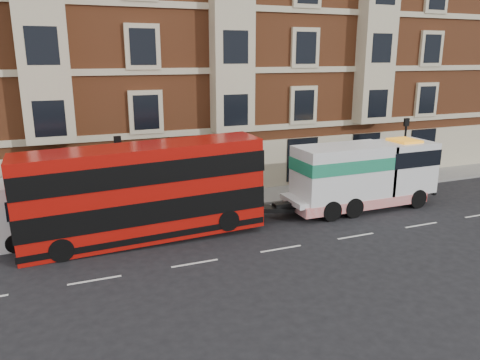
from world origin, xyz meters
name	(u,v)px	position (x,y,z in m)	size (l,w,h in m)	color
ground	(281,249)	(0.00, 0.00, 0.00)	(120.00, 120.00, 0.00)	black
sidewalk	(223,201)	(0.00, 7.50, 0.07)	(90.00, 3.00, 0.15)	slate
victorian_terrace	(191,29)	(0.50, 15.00, 10.07)	(45.00, 12.00, 20.40)	brown
lamp_post_west	(120,172)	(-6.00, 6.20, 2.68)	(0.35, 0.15, 4.35)	black
lamp_post_east	(404,147)	(12.00, 6.20, 2.68)	(0.35, 0.15, 4.35)	black
double_decker_bus	(143,191)	(-5.35, 3.44, 2.36)	(11.02, 2.53, 4.46)	#A80F09
tow_truck	(361,175)	(6.71, 3.44, 1.95)	(8.82, 2.61, 3.68)	silver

